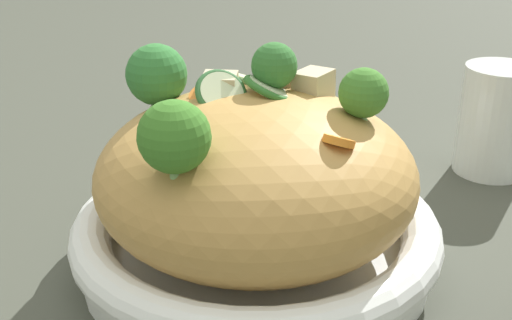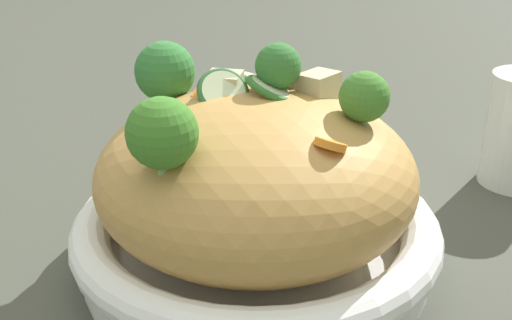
% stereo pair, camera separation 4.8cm
% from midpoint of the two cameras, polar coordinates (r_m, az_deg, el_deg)
% --- Properties ---
extents(ground_plane, '(3.00, 3.00, 0.00)m').
position_cam_midpoint_polar(ground_plane, '(0.52, -2.66, -9.01)').
color(ground_plane, '#42453A').
extents(serving_bowl, '(0.28, 0.28, 0.05)m').
position_cam_midpoint_polar(serving_bowl, '(0.51, -2.71, -6.69)').
color(serving_bowl, white).
rests_on(serving_bowl, ground_plane).
extents(noodle_heap, '(0.24, 0.24, 0.12)m').
position_cam_midpoint_polar(noodle_heap, '(0.49, -2.84, -1.34)').
color(noodle_heap, tan).
rests_on(noodle_heap, serving_bowl).
extents(broccoli_florets, '(0.18, 0.20, 0.07)m').
position_cam_midpoint_polar(broccoli_florets, '(0.46, -6.83, 5.59)').
color(broccoli_florets, '#91AD72').
rests_on(broccoli_florets, serving_bowl).
extents(carrot_coins, '(0.19, 0.12, 0.04)m').
position_cam_midpoint_polar(carrot_coins, '(0.51, -1.83, 5.46)').
color(carrot_coins, orange).
rests_on(carrot_coins, serving_bowl).
extents(zucchini_slices, '(0.11, 0.08, 0.04)m').
position_cam_midpoint_polar(zucchini_slices, '(0.50, -3.71, 6.35)').
color(zucchini_slices, beige).
rests_on(zucchini_slices, serving_bowl).
extents(chicken_chunks, '(0.05, 0.10, 0.03)m').
position_cam_midpoint_polar(chicken_chunks, '(0.50, -1.29, 6.75)').
color(chicken_chunks, beige).
rests_on(chicken_chunks, serving_bowl).
extents(drinking_glass, '(0.07, 0.07, 0.11)m').
position_cam_midpoint_polar(drinking_glass, '(0.69, 18.35, 3.28)').
color(drinking_glass, silver).
rests_on(drinking_glass, ground_plane).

